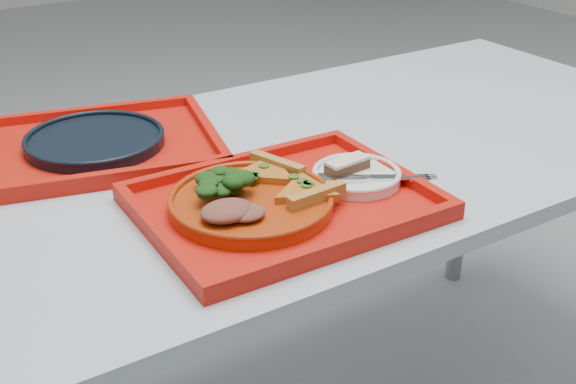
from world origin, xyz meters
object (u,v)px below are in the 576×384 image
object	(u,v)px
tray_far	(96,148)
dessert_bar	(347,165)
tray_main	(284,206)
navy_plate	(95,141)
dinner_plate	(251,204)

from	to	relation	value
tray_far	dessert_bar	xyz separation A→B (m)	(0.32, -0.37, 0.03)
tray_main	tray_far	size ratio (longest dim) A/B	1.00
tray_far	dessert_bar	bearing A→B (deg)	-35.86
tray_main	navy_plate	distance (m)	0.43
tray_far	navy_plate	xyz separation A→B (m)	(0.00, 0.00, 0.01)
dinner_plate	dessert_bar	distance (m)	0.20
tray_far	dessert_bar	distance (m)	0.49
dessert_bar	navy_plate	bearing A→B (deg)	125.64
tray_far	dessert_bar	size ratio (longest dim) A/B	5.54
dinner_plate	navy_plate	bearing A→B (deg)	108.28
navy_plate	dessert_bar	xyz separation A→B (m)	(0.32, -0.37, 0.02)
tray_main	tray_far	bearing A→B (deg)	115.91
tray_far	dessert_bar	world-z (taller)	dessert_bar
tray_main	navy_plate	size ratio (longest dim) A/B	1.73
navy_plate	dessert_bar	distance (m)	0.49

